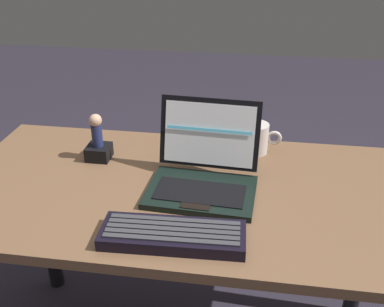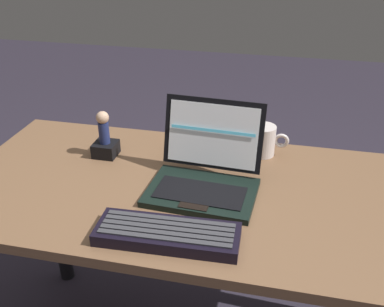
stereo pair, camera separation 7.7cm
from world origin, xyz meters
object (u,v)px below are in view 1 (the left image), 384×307
Objects in this scene: laptop_front at (204,173)px; figurine at (96,129)px; figurine_stand at (99,152)px; external_keyboard at (173,235)px; coffee_mug at (256,138)px.

laptop_front is 2.86× the size of figurine.
figurine_stand is 0.08m from figurine.
coffee_mug is (0.19, 0.49, 0.03)m from external_keyboard.
figurine is (-0.00, 0.00, 0.08)m from figurine_stand.
figurine is at bearing 180.00° from figurine_stand.
external_keyboard is at bearing -110.85° from coffee_mug.
figurine_stand is 0.67× the size of figurine.
laptop_front is 4.24× the size of figurine_stand.
laptop_front is at bearing -19.31° from figurine_stand.
figurine_stand is (-0.35, 0.12, -0.03)m from laptop_front.
figurine_stand is at bearing 0.00° from figurine.
figurine_stand is 0.58× the size of coffee_mug.
coffee_mug is at bearing 69.15° from external_keyboard.
external_keyboard is (-0.04, -0.24, -0.03)m from laptop_front.
laptop_front reaches higher than figurine_stand.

